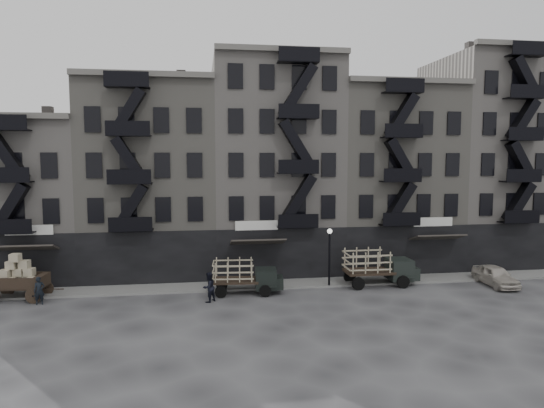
{
  "coord_description": "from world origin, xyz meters",
  "views": [
    {
      "loc": [
        -6.05,
        -30.7,
        9.38
      ],
      "look_at": [
        -0.97,
        4.0,
        5.98
      ],
      "focal_mm": 32.0,
      "sensor_mm": 36.0,
      "label": 1
    }
  ],
  "objects": [
    {
      "name": "wagon",
      "position": [
        -18.1,
        2.59,
        1.75
      ],
      "size": [
        3.83,
        2.37,
        3.06
      ],
      "rotation": [
        0.0,
        0.0,
        -0.12
      ],
      "color": "black",
      "rests_on": "ground"
    },
    {
      "name": "pedestrian_mid",
      "position": [
        -5.66,
        0.28,
        0.98
      ],
      "size": [
        1.2,
        1.2,
        1.96
      ],
      "primitive_type": "imported",
      "rotation": [
        0.0,
        0.0,
        3.92
      ],
      "color": "black",
      "rests_on": "ground"
    },
    {
      "name": "building_west",
      "position": [
        -20.0,
        9.83,
        6.0
      ],
      "size": [
        10.0,
        11.35,
        13.2
      ],
      "color": "gray",
      "rests_on": "ground"
    },
    {
      "name": "building_mideast",
      "position": [
        10.0,
        9.83,
        7.5
      ],
      "size": [
        10.0,
        11.35,
        16.2
      ],
      "color": "gray",
      "rests_on": "ground"
    },
    {
      "name": "pedestrian_west",
      "position": [
        -16.37,
        1.31,
        0.9
      ],
      "size": [
        0.77,
        0.65,
        1.79
      ],
      "primitive_type": "imported",
      "rotation": [
        0.0,
        0.0,
        0.4
      ],
      "color": "black",
      "rests_on": "ground"
    },
    {
      "name": "stake_truck_west",
      "position": [
        -3.12,
        1.85,
        1.36
      ],
      "size": [
        4.88,
        2.29,
        2.38
      ],
      "rotation": [
        0.0,
        0.0,
        -0.08
      ],
      "color": "black",
      "rests_on": "ground"
    },
    {
      "name": "lamp_post",
      "position": [
        3.0,
        2.6,
        2.78
      ],
      "size": [
        0.36,
        0.36,
        4.28
      ],
      "color": "black",
      "rests_on": "ground"
    },
    {
      "name": "building_center",
      "position": [
        -0.0,
        9.82,
        8.5
      ],
      "size": [
        10.0,
        11.35,
        18.2
      ],
      "color": "gray",
      "rests_on": "ground"
    },
    {
      "name": "building_east",
      "position": [
        20.0,
        9.82,
        9.0
      ],
      "size": [
        10.0,
        11.35,
        19.2
      ],
      "color": "gray",
      "rests_on": "ground"
    },
    {
      "name": "stake_truck_east",
      "position": [
        6.73,
        2.6,
        1.53
      ],
      "size": [
        5.37,
        2.25,
        2.68
      ],
      "rotation": [
        0.0,
        0.0,
        -0.0
      ],
      "color": "black",
      "rests_on": "ground"
    },
    {
      "name": "ground",
      "position": [
        0.0,
        0.0,
        0.0
      ],
      "size": [
        140.0,
        140.0,
        0.0
      ],
      "primitive_type": "plane",
      "color": "#38383A",
      "rests_on": "ground"
    },
    {
      "name": "building_midwest",
      "position": [
        -10.0,
        9.83,
        7.5
      ],
      "size": [
        10.0,
        11.35,
        16.2
      ],
      "color": "gray",
      "rests_on": "ground"
    },
    {
      "name": "sidewalk",
      "position": [
        0.0,
        3.75,
        0.07
      ],
      "size": [
        55.0,
        2.5,
        0.15
      ],
      "primitive_type": "cube",
      "color": "slate",
      "rests_on": "ground"
    },
    {
      "name": "car_east",
      "position": [
        15.19,
        1.32,
        0.73
      ],
      "size": [
        1.84,
        4.35,
        1.47
      ],
      "primitive_type": "imported",
      "rotation": [
        0.0,
        0.0,
        -0.03
      ],
      "color": "#B6AEA3",
      "rests_on": "ground"
    }
  ]
}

